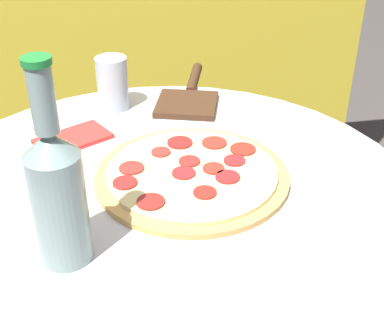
# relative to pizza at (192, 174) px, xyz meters

# --- Properties ---
(table) EXTENTS (0.82, 0.82, 0.75)m
(table) POSITION_rel_pizza_xyz_m (-0.05, -0.03, -0.20)
(table) COLOR silver
(table) RESTS_ON ground_plane
(fence_panel) EXTENTS (1.55, 0.04, 1.50)m
(fence_panel) POSITION_rel_pizza_xyz_m (-0.05, 0.91, -0.01)
(fence_panel) COLOR gold
(fence_panel) RESTS_ON ground_plane
(pizza) EXTENTS (0.31, 0.31, 0.02)m
(pizza) POSITION_rel_pizza_xyz_m (0.00, 0.00, 0.00)
(pizza) COLOR tan
(pizza) RESTS_ON table
(beer_bottle) EXTENTS (0.07, 0.07, 0.27)m
(beer_bottle) POSITION_rel_pizza_xyz_m (-0.19, -0.15, 0.10)
(beer_bottle) COLOR gray
(beer_bottle) RESTS_ON table
(pizza_paddle) EXTENTS (0.15, 0.28, 0.02)m
(pizza_paddle) POSITION_rel_pizza_xyz_m (0.05, 0.30, -0.00)
(pizza_paddle) COLOR #422819
(pizza_paddle) RESTS_ON table
(drinking_glass) EXTENTS (0.06, 0.06, 0.11)m
(drinking_glass) POSITION_rel_pizza_xyz_m (-0.11, 0.29, 0.04)
(drinking_glass) COLOR #ADBCC6
(drinking_glass) RESTS_ON table
(napkin) EXTENTS (0.15, 0.13, 0.01)m
(napkin) POSITION_rel_pizza_xyz_m (-0.19, 0.16, -0.00)
(napkin) COLOR red
(napkin) RESTS_ON table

